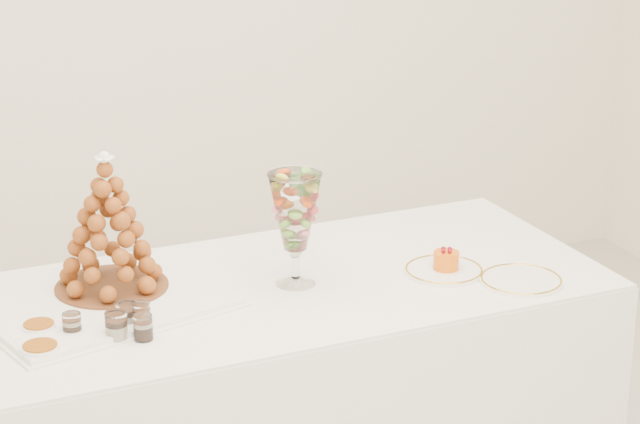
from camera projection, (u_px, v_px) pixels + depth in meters
name	position (u px, v px, depth m)	size (l,w,h in m)	color
buffet_table	(242.00, 418.00, 3.44)	(2.03, 0.88, 0.76)	white
lace_tray	(102.00, 302.00, 3.22)	(0.60, 0.45, 0.02)	white
macaron_vase	(295.00, 213.00, 3.29)	(0.14, 0.14, 0.31)	white
cake_plate	(444.00, 271.00, 3.43)	(0.22, 0.22, 0.01)	white
spare_plate	(521.00, 281.00, 3.37)	(0.23, 0.23, 0.01)	white
verrine_a	(72.00, 325.00, 3.03)	(0.05, 0.05, 0.06)	white
verrine_b	(127.00, 316.00, 3.08)	(0.05, 0.05, 0.07)	white
verrine_c	(141.00, 315.00, 3.08)	(0.05, 0.05, 0.07)	white
verrine_d	(116.00, 326.00, 3.01)	(0.05, 0.05, 0.07)	white
verrine_e	(143.00, 327.00, 3.02)	(0.05, 0.05, 0.06)	white
ramekin_back	(39.00, 329.00, 3.05)	(0.08, 0.08, 0.03)	white
ramekin_front	(40.00, 351.00, 2.94)	(0.09, 0.09, 0.03)	white
croquembouche	(108.00, 223.00, 3.22)	(0.30, 0.30, 0.37)	brown
mousse_cake	(446.00, 260.00, 3.43)	(0.07, 0.07, 0.06)	orange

